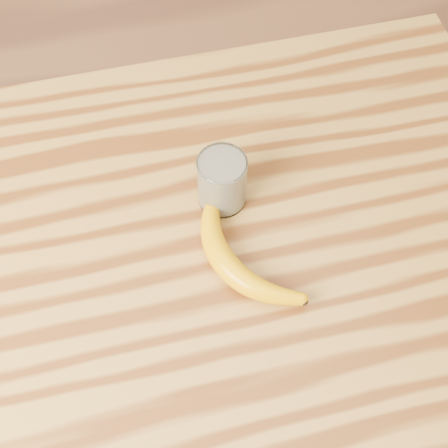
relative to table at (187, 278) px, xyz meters
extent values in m
plane|color=brown|center=(0.00, 0.00, -0.77)|extent=(4.00, 4.00, 0.00)
cube|color=olive|center=(0.00, 0.00, 0.11)|extent=(1.20, 0.80, 0.04)
cylinder|color=brown|center=(0.54, 0.34, -0.34)|extent=(0.06, 0.06, 0.86)
cylinder|color=white|center=(0.08, 0.07, 0.18)|extent=(0.08, 0.08, 0.10)
torus|color=white|center=(0.08, 0.07, 0.23)|extent=(0.08, 0.08, 0.00)
cylinder|color=#EEE5C5|center=(0.08, 0.07, 0.18)|extent=(0.07, 0.07, 0.09)
camera|label=1|loc=(-0.05, -0.48, 0.99)|focal=50.00mm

